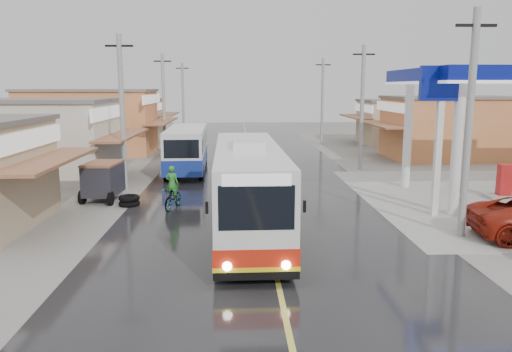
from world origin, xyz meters
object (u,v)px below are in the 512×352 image
(coach_bus, at_px, (248,188))
(tyre_stack, at_px, (129,201))
(second_bus, at_px, (187,148))
(cyclist, at_px, (173,195))
(tricycle_near, at_px, (103,179))

(coach_bus, distance_m, tyre_stack, 7.00)
(coach_bus, relative_size, second_bus, 1.31)
(second_bus, bearing_deg, tyre_stack, -102.26)
(coach_bus, xyz_separation_m, cyclist, (-3.24, 3.67, -1.04))
(coach_bus, relative_size, tricycle_near, 4.41)
(coach_bus, xyz_separation_m, second_bus, (-3.55, 13.54, -0.17))
(second_bus, bearing_deg, coach_bus, -76.74)
(cyclist, height_order, tricycle_near, cyclist)
(coach_bus, relative_size, tyre_stack, 11.68)
(coach_bus, bearing_deg, second_bus, 103.68)
(second_bus, xyz_separation_m, cyclist, (0.31, -9.88, -0.87))
(cyclist, bearing_deg, tyre_stack, 176.32)
(cyclist, distance_m, tyre_stack, 2.21)
(second_bus, bearing_deg, cyclist, -89.65)
(coach_bus, height_order, tricycle_near, coach_bus)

